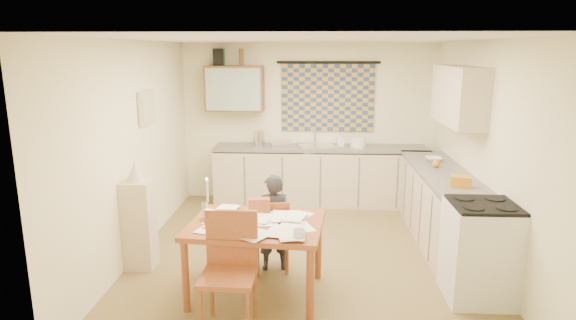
# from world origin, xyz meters

# --- Properties ---
(floor) EXTENTS (4.00, 4.50, 0.02)m
(floor) POSITION_xyz_m (0.00, 0.00, -0.01)
(floor) COLOR brown
(floor) RESTS_ON ground
(ceiling) EXTENTS (4.00, 4.50, 0.02)m
(ceiling) POSITION_xyz_m (0.00, 0.00, 2.51)
(ceiling) COLOR white
(ceiling) RESTS_ON floor
(wall_back) EXTENTS (4.00, 0.02, 2.50)m
(wall_back) POSITION_xyz_m (0.00, 2.26, 1.25)
(wall_back) COLOR #F8F2C5
(wall_back) RESTS_ON floor
(wall_front) EXTENTS (4.00, 0.02, 2.50)m
(wall_front) POSITION_xyz_m (0.00, -2.26, 1.25)
(wall_front) COLOR #F8F2C5
(wall_front) RESTS_ON floor
(wall_left) EXTENTS (0.02, 4.50, 2.50)m
(wall_left) POSITION_xyz_m (-2.01, 0.00, 1.25)
(wall_left) COLOR #F8F2C5
(wall_left) RESTS_ON floor
(wall_right) EXTENTS (0.02, 4.50, 2.50)m
(wall_right) POSITION_xyz_m (2.01, 0.00, 1.25)
(wall_right) COLOR #F8F2C5
(wall_right) RESTS_ON floor
(window_blind) EXTENTS (1.45, 0.03, 1.05)m
(window_blind) POSITION_xyz_m (0.30, 2.22, 1.65)
(window_blind) COLOR navy
(window_blind) RESTS_ON wall_back
(curtain_rod) EXTENTS (1.60, 0.04, 0.04)m
(curtain_rod) POSITION_xyz_m (0.30, 2.20, 2.20)
(curtain_rod) COLOR black
(curtain_rod) RESTS_ON wall_back
(wall_cabinet) EXTENTS (0.90, 0.34, 0.70)m
(wall_cabinet) POSITION_xyz_m (-1.15, 2.08, 1.80)
(wall_cabinet) COLOR brown
(wall_cabinet) RESTS_ON wall_back
(wall_cabinet_glass) EXTENTS (0.84, 0.02, 0.64)m
(wall_cabinet_glass) POSITION_xyz_m (-1.15, 1.91, 1.80)
(wall_cabinet_glass) COLOR #99B2A5
(wall_cabinet_glass) RESTS_ON wall_back
(upper_cabinet_right) EXTENTS (0.34, 1.30, 0.70)m
(upper_cabinet_right) POSITION_xyz_m (1.83, 0.55, 1.85)
(upper_cabinet_right) COLOR #C5B293
(upper_cabinet_right) RESTS_ON wall_right
(framed_print) EXTENTS (0.04, 0.50, 0.40)m
(framed_print) POSITION_xyz_m (-1.97, 0.40, 1.70)
(framed_print) COLOR beige
(framed_print) RESTS_ON wall_left
(print_canvas) EXTENTS (0.01, 0.42, 0.32)m
(print_canvas) POSITION_xyz_m (-1.95, 0.40, 1.70)
(print_canvas) COLOR white
(print_canvas) RESTS_ON wall_left
(counter_back) EXTENTS (3.30, 0.62, 0.92)m
(counter_back) POSITION_xyz_m (0.19, 1.95, 0.45)
(counter_back) COLOR #C5B293
(counter_back) RESTS_ON floor
(counter_right) EXTENTS (0.62, 2.95, 0.92)m
(counter_right) POSITION_xyz_m (1.70, 0.27, 0.45)
(counter_right) COLOR #C5B293
(counter_right) RESTS_ON floor
(stove) EXTENTS (0.63, 0.63, 0.97)m
(stove) POSITION_xyz_m (1.70, -0.97, 0.48)
(stove) COLOR white
(stove) RESTS_ON floor
(sink) EXTENTS (0.65, 0.58, 0.10)m
(sink) POSITION_xyz_m (0.15, 1.95, 0.88)
(sink) COLOR silver
(sink) RESTS_ON counter_back
(tap) EXTENTS (0.04, 0.04, 0.28)m
(tap) POSITION_xyz_m (0.11, 2.13, 1.06)
(tap) COLOR silver
(tap) RESTS_ON counter_back
(dish_rack) EXTENTS (0.41, 0.37, 0.06)m
(dish_rack) POSITION_xyz_m (-0.41, 1.95, 0.95)
(dish_rack) COLOR silver
(dish_rack) RESTS_ON counter_back
(kettle) EXTENTS (0.18, 0.18, 0.24)m
(kettle) POSITION_xyz_m (-0.77, 1.95, 1.04)
(kettle) COLOR silver
(kettle) RESTS_ON counter_back
(mixing_bowl) EXTENTS (0.30, 0.30, 0.16)m
(mixing_bowl) POSITION_xyz_m (0.77, 1.95, 1.00)
(mixing_bowl) COLOR white
(mixing_bowl) RESTS_ON counter_back
(soap_bottle) EXTENTS (0.13, 0.13, 0.21)m
(soap_bottle) POSITION_xyz_m (0.50, 2.00, 1.03)
(soap_bottle) COLOR white
(soap_bottle) RESTS_ON counter_back
(bowl) EXTENTS (0.24, 0.24, 0.05)m
(bowl) POSITION_xyz_m (1.70, 1.03, 0.95)
(bowl) COLOR white
(bowl) RESTS_ON counter_right
(orange_bag) EXTENTS (0.26, 0.22, 0.12)m
(orange_bag) POSITION_xyz_m (1.70, -0.22, 0.98)
(orange_bag) COLOR orange
(orange_bag) RESTS_ON counter_right
(fruit_orange) EXTENTS (0.10, 0.10, 0.10)m
(fruit_orange) POSITION_xyz_m (1.65, 0.67, 0.97)
(fruit_orange) COLOR orange
(fruit_orange) RESTS_ON counter_right
(speaker) EXTENTS (0.19, 0.22, 0.26)m
(speaker) POSITION_xyz_m (-1.39, 2.08, 2.28)
(speaker) COLOR black
(speaker) RESTS_ON wall_cabinet
(bottle_green) EXTENTS (0.09, 0.09, 0.26)m
(bottle_green) POSITION_xyz_m (-1.33, 2.08, 2.28)
(bottle_green) COLOR #195926
(bottle_green) RESTS_ON wall_cabinet
(bottle_brown) EXTENTS (0.09, 0.09, 0.26)m
(bottle_brown) POSITION_xyz_m (-1.04, 2.08, 2.28)
(bottle_brown) COLOR brown
(bottle_brown) RESTS_ON wall_cabinet
(dining_table) EXTENTS (1.36, 1.08, 0.75)m
(dining_table) POSITION_xyz_m (-0.47, -1.01, 0.38)
(dining_table) COLOR brown
(dining_table) RESTS_ON floor
(chair_far) EXTENTS (0.43, 0.43, 0.82)m
(chair_far) POSITION_xyz_m (-0.38, -0.46, 0.26)
(chair_far) COLOR brown
(chair_far) RESTS_ON floor
(chair_near) EXTENTS (0.47, 0.47, 1.02)m
(chair_near) POSITION_xyz_m (-0.64, -1.62, 0.32)
(chair_near) COLOR brown
(chair_near) RESTS_ON floor
(person) EXTENTS (0.48, 0.39, 1.09)m
(person) POSITION_xyz_m (-0.35, -0.44, 0.55)
(person) COLOR black
(person) RESTS_ON floor
(shelf_stand) EXTENTS (0.32, 0.30, 1.00)m
(shelf_stand) POSITION_xyz_m (-1.84, -0.46, 0.50)
(shelf_stand) COLOR #C5B293
(shelf_stand) RESTS_ON floor
(lampshade) EXTENTS (0.20, 0.20, 0.22)m
(lampshade) POSITION_xyz_m (-1.84, -0.46, 1.11)
(lampshade) COLOR beige
(lampshade) RESTS_ON shelf_stand
(letter_rack) EXTENTS (0.23, 0.13, 0.16)m
(letter_rack) POSITION_xyz_m (-0.47, -0.73, 0.83)
(letter_rack) COLOR brown
(letter_rack) RESTS_ON dining_table
(mug) EXTENTS (0.15, 0.15, 0.09)m
(mug) POSITION_xyz_m (-0.04, -1.40, 0.80)
(mug) COLOR white
(mug) RESTS_ON dining_table
(magazine) EXTENTS (0.38, 0.41, 0.03)m
(magazine) POSITION_xyz_m (-0.93, -1.19, 0.76)
(magazine) COLOR maroon
(magazine) RESTS_ON dining_table
(book) EXTENTS (0.40, 0.42, 0.02)m
(book) POSITION_xyz_m (-0.90, -1.08, 0.76)
(book) COLOR orange
(book) RESTS_ON dining_table
(orange_box) EXTENTS (0.13, 0.09, 0.04)m
(orange_box) POSITION_xyz_m (-0.82, -1.28, 0.77)
(orange_box) COLOR orange
(orange_box) RESTS_ON dining_table
(eyeglasses) EXTENTS (0.14, 0.07, 0.02)m
(eyeglasses) POSITION_xyz_m (-0.35, -1.34, 0.76)
(eyeglasses) COLOR black
(eyeglasses) RESTS_ON dining_table
(candle_holder) EXTENTS (0.07, 0.07, 0.18)m
(candle_holder) POSITION_xyz_m (-0.98, -0.93, 0.84)
(candle_holder) COLOR silver
(candle_holder) RESTS_ON dining_table
(candle) EXTENTS (0.03, 0.03, 0.22)m
(candle) POSITION_xyz_m (-0.96, -0.92, 1.04)
(candle) COLOR white
(candle) RESTS_ON dining_table
(candle_flame) EXTENTS (0.02, 0.02, 0.02)m
(candle_flame) POSITION_xyz_m (-0.96, -0.93, 1.16)
(candle_flame) COLOR #FFCC66
(candle_flame) RESTS_ON dining_table
(papers) EXTENTS (1.14, 1.03, 0.03)m
(papers) POSITION_xyz_m (-0.36, -1.01, 0.77)
(papers) COLOR white
(papers) RESTS_ON dining_table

